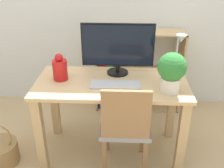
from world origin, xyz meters
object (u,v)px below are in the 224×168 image
basket (0,152)px  keyboard (115,85)px  desk_lamp (178,53)px  bookshelf (122,71)px  monitor (118,47)px  chair (125,125)px  vase (60,69)px  potted_plant (172,71)px

basket → keyboard: bearing=6.9°
desk_lamp → bookshelf: desk_lamp is taller
monitor → keyboard: 0.34m
keyboard → chair: chair is taller
desk_lamp → chair: bearing=-146.5°
desk_lamp → chair: desk_lamp is taller
keyboard → basket: 1.19m
chair → vase: bearing=150.9°
monitor → chair: bearing=-79.3°
chair → basket: bearing=173.9°
keyboard → vase: 0.48m
desk_lamp → potted_plant: bearing=-111.2°
desk_lamp → basket: 1.75m
bookshelf → basket: 1.49m
potted_plant → basket: bearing=-178.1°
monitor → bookshelf: monitor is taller
potted_plant → bookshelf: 1.11m
potted_plant → chair: size_ratio=0.37×
vase → desk_lamp: desk_lamp is taller
desk_lamp → bookshelf: (-0.44, 0.76, -0.51)m
monitor → desk_lamp: (0.48, -0.13, 0.00)m
keyboard → chair: bearing=-60.8°
monitor → bookshelf: bearing=86.6°
vase → potted_plant: potted_plant is taller
monitor → vase: monitor is taller
monitor → desk_lamp: bearing=-14.9°
potted_plant → desk_lamp: bearing=68.8°
chair → bookshelf: bearing=87.6°
basket → potted_plant: bearing=1.9°
basket → desk_lamp: bearing=9.0°
keyboard → bookshelf: (0.05, 0.87, -0.27)m
monitor → desk_lamp: 0.50m
vase → chair: (0.55, -0.25, -0.37)m
bookshelf → keyboard: bearing=-93.2°
monitor → keyboard: (-0.01, -0.24, -0.23)m
keyboard → bookshelf: 0.92m
potted_plant → bookshelf: bearing=111.2°
keyboard → chair: size_ratio=0.48×
potted_plant → chair: potted_plant is taller
potted_plant → monitor: bearing=141.9°
vase → basket: vase is taller
monitor → potted_plant: monitor is taller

